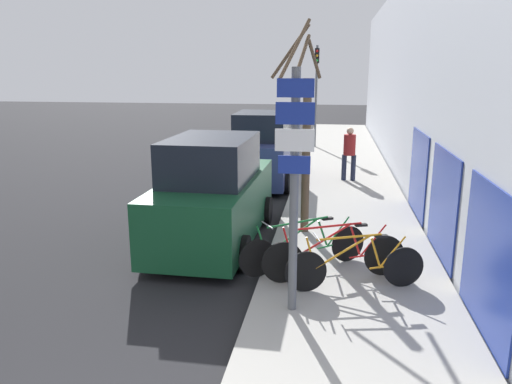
{
  "coord_description": "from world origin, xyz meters",
  "views": [
    {
      "loc": [
        2.14,
        -2.8,
        3.6
      ],
      "look_at": [
        0.67,
        6.83,
        1.2
      ],
      "focal_mm": 35.0,
      "sensor_mm": 36.0,
      "label": 1
    }
  ],
  "objects_px": {
    "parked_car_0": "(214,195)",
    "street_tree": "(305,138)",
    "parked_car_1": "(262,152)",
    "bicycle_1": "(334,256)",
    "bicycle_2": "(304,247)",
    "bicycle_0": "(355,266)",
    "signpost": "(294,184)",
    "pedestrian_near": "(349,150)",
    "traffic_light": "(316,83)"
  },
  "relations": [
    {
      "from": "signpost",
      "to": "bicycle_0",
      "type": "relative_size",
      "value": 1.58
    },
    {
      "from": "bicycle_2",
      "to": "street_tree",
      "type": "height_order",
      "value": "street_tree"
    },
    {
      "from": "signpost",
      "to": "bicycle_0",
      "type": "height_order",
      "value": "signpost"
    },
    {
      "from": "pedestrian_near",
      "to": "signpost",
      "type": "bearing_deg",
      "value": 87.74
    },
    {
      "from": "bicycle_1",
      "to": "pedestrian_near",
      "type": "bearing_deg",
      "value": -21.93
    },
    {
      "from": "parked_car_1",
      "to": "bicycle_1",
      "type": "bearing_deg",
      "value": -74.09
    },
    {
      "from": "bicycle_0",
      "to": "bicycle_1",
      "type": "bearing_deg",
      "value": 27.29
    },
    {
      "from": "signpost",
      "to": "parked_car_1",
      "type": "height_order",
      "value": "signpost"
    },
    {
      "from": "parked_car_0",
      "to": "street_tree",
      "type": "relative_size",
      "value": 1.05
    },
    {
      "from": "bicycle_2",
      "to": "traffic_light",
      "type": "xyz_separation_m",
      "value": [
        -0.37,
        14.66,
        2.49
      ]
    },
    {
      "from": "bicycle_1",
      "to": "street_tree",
      "type": "height_order",
      "value": "street_tree"
    },
    {
      "from": "pedestrian_near",
      "to": "street_tree",
      "type": "bearing_deg",
      "value": 82.68
    },
    {
      "from": "bicycle_1",
      "to": "pedestrian_near",
      "type": "xyz_separation_m",
      "value": [
        0.44,
        7.93,
        0.56
      ]
    },
    {
      "from": "signpost",
      "to": "bicycle_1",
      "type": "bearing_deg",
      "value": 63.14
    },
    {
      "from": "bicycle_2",
      "to": "street_tree",
      "type": "bearing_deg",
      "value": -27.89
    },
    {
      "from": "bicycle_1",
      "to": "parked_car_1",
      "type": "height_order",
      "value": "parked_car_1"
    },
    {
      "from": "bicycle_1",
      "to": "pedestrian_near",
      "type": "relative_size",
      "value": 1.41
    },
    {
      "from": "parked_car_0",
      "to": "bicycle_0",
      "type": "bearing_deg",
      "value": -37.56
    },
    {
      "from": "bicycle_0",
      "to": "bicycle_1",
      "type": "xyz_separation_m",
      "value": [
        -0.33,
        0.36,
        0.02
      ]
    },
    {
      "from": "bicycle_2",
      "to": "bicycle_1",
      "type": "bearing_deg",
      "value": -157.18
    },
    {
      "from": "signpost",
      "to": "traffic_light",
      "type": "relative_size",
      "value": 0.77
    },
    {
      "from": "bicycle_1",
      "to": "bicycle_2",
      "type": "xyz_separation_m",
      "value": [
        -0.53,
        0.37,
        -0.02
      ]
    },
    {
      "from": "traffic_light",
      "to": "street_tree",
      "type": "bearing_deg",
      "value": -89.0
    },
    {
      "from": "bicycle_2",
      "to": "parked_car_1",
      "type": "distance_m",
      "value": 7.54
    },
    {
      "from": "parked_car_0",
      "to": "pedestrian_near",
      "type": "xyz_separation_m",
      "value": [
        2.97,
        6.0,
        0.09
      ]
    },
    {
      "from": "parked_car_1",
      "to": "traffic_light",
      "type": "xyz_separation_m",
      "value": [
        1.42,
        7.36,
        1.99
      ]
    },
    {
      "from": "pedestrian_near",
      "to": "parked_car_1",
      "type": "bearing_deg",
      "value": 9.69
    },
    {
      "from": "parked_car_0",
      "to": "bicycle_2",
      "type": "bearing_deg",
      "value": -36.8
    },
    {
      "from": "bicycle_0",
      "to": "pedestrian_near",
      "type": "bearing_deg",
      "value": -16.19
    },
    {
      "from": "street_tree",
      "to": "bicycle_0",
      "type": "bearing_deg",
      "value": -70.43
    },
    {
      "from": "signpost",
      "to": "traffic_light",
      "type": "height_order",
      "value": "traffic_light"
    },
    {
      "from": "parked_car_0",
      "to": "street_tree",
      "type": "xyz_separation_m",
      "value": [
        1.85,
        0.55,
        1.18
      ]
    },
    {
      "from": "pedestrian_near",
      "to": "bicycle_0",
      "type": "bearing_deg",
      "value": 93.53
    },
    {
      "from": "bicycle_0",
      "to": "bicycle_2",
      "type": "xyz_separation_m",
      "value": [
        -0.85,
        0.73,
        0.0
      ]
    },
    {
      "from": "bicycle_1",
      "to": "parked_car_1",
      "type": "xyz_separation_m",
      "value": [
        -2.32,
        7.67,
        0.48
      ]
    },
    {
      "from": "bicycle_2",
      "to": "pedestrian_near",
      "type": "relative_size",
      "value": 1.26
    },
    {
      "from": "parked_car_0",
      "to": "parked_car_1",
      "type": "relative_size",
      "value": 1.13
    },
    {
      "from": "pedestrian_near",
      "to": "traffic_light",
      "type": "xyz_separation_m",
      "value": [
        -1.34,
        7.1,
        1.91
      ]
    },
    {
      "from": "bicycle_0",
      "to": "street_tree",
      "type": "height_order",
      "value": "street_tree"
    },
    {
      "from": "parked_car_0",
      "to": "parked_car_1",
      "type": "distance_m",
      "value": 5.75
    },
    {
      "from": "bicycle_1",
      "to": "bicycle_0",
      "type": "bearing_deg",
      "value": -156.04
    },
    {
      "from": "bicycle_2",
      "to": "parked_car_0",
      "type": "relative_size",
      "value": 0.45
    },
    {
      "from": "parked_car_1",
      "to": "traffic_light",
      "type": "height_order",
      "value": "traffic_light"
    },
    {
      "from": "bicycle_2",
      "to": "parked_car_1",
      "type": "bearing_deg",
      "value": -18.3
    },
    {
      "from": "bicycle_2",
      "to": "parked_car_0",
      "type": "bearing_deg",
      "value": 20.05
    },
    {
      "from": "bicycle_0",
      "to": "bicycle_1",
      "type": "distance_m",
      "value": 0.49
    },
    {
      "from": "bicycle_0",
      "to": "street_tree",
      "type": "bearing_deg",
      "value": 4.18
    },
    {
      "from": "signpost",
      "to": "parked_car_1",
      "type": "distance_m",
      "value": 9.09
    },
    {
      "from": "pedestrian_near",
      "to": "street_tree",
      "type": "distance_m",
      "value": 5.67
    },
    {
      "from": "signpost",
      "to": "bicycle_2",
      "type": "height_order",
      "value": "signpost"
    }
  ]
}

